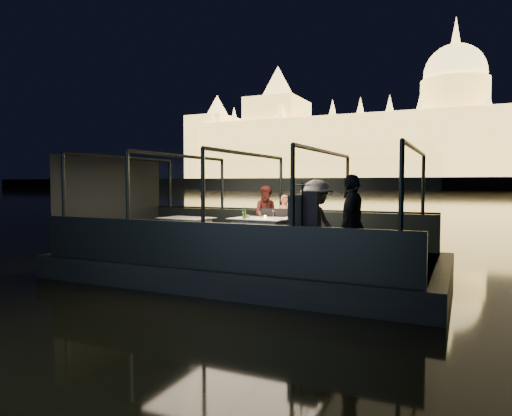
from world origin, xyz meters
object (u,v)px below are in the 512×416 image
at_px(chair_port_left, 263,229).
at_px(person_man_maroon, 267,217).
at_px(passenger_dark, 352,227).
at_px(wine_bottle, 245,213).
at_px(person_woman_coral, 285,217).
at_px(passenger_stripe, 317,224).
at_px(chair_port_right, 281,229).
at_px(coat_stand, 302,224).
at_px(dining_table_aft, 186,230).
at_px(dining_table_central, 261,233).

distance_m(chair_port_left, person_man_maroon, 0.40).
bearing_deg(passenger_dark, wine_bottle, -121.12).
xyz_separation_m(person_woman_coral, passenger_dark, (2.41, -2.91, 0.10)).
height_order(person_woman_coral, passenger_stripe, passenger_stripe).
relative_size(chair_port_right, wine_bottle, 3.27).
xyz_separation_m(chair_port_right, coat_stand, (1.63, -3.04, 0.45)).
relative_size(dining_table_aft, person_woman_coral, 1.01).
bearing_deg(person_man_maroon, dining_table_aft, -179.06).
xyz_separation_m(dining_table_central, person_man_maroon, (-0.15, 0.72, 0.36)).
relative_size(dining_table_central, coat_stand, 0.88).
xyz_separation_m(dining_table_central, chair_port_right, (0.34, 0.45, 0.06)).
bearing_deg(wine_bottle, chair_port_right, 51.52).
relative_size(dining_table_central, chair_port_left, 1.51).
bearing_deg(passenger_dark, coat_stand, -63.92).
bearing_deg(chair_port_right, dining_table_central, -137.06).
xyz_separation_m(coat_stand, person_man_maroon, (-2.11, 3.31, -0.15)).
distance_m(passenger_stripe, passenger_dark, 0.78).
distance_m(chair_port_left, chair_port_right, 0.49).
distance_m(coat_stand, passenger_dark, 0.91).
xyz_separation_m(person_man_maroon, passenger_stripe, (2.18, -2.66, 0.10)).
relative_size(passenger_stripe, wine_bottle, 5.79).
relative_size(coat_stand, person_woman_coral, 1.24).
bearing_deg(chair_port_right, chair_port_left, 169.92).
bearing_deg(dining_table_central, passenger_stripe, -43.68).
bearing_deg(dining_table_central, person_woman_coral, 63.13).
distance_m(dining_table_central, dining_table_aft, 2.21).
distance_m(dining_table_central, chair_port_right, 0.57).
height_order(dining_table_central, coat_stand, coat_stand).
bearing_deg(person_man_maroon, dining_table_central, -97.83).
distance_m(coat_stand, passenger_stripe, 0.66).
relative_size(chair_port_left, passenger_stripe, 0.56).
bearing_deg(chair_port_left, dining_table_aft, -172.31).
distance_m(dining_table_central, passenger_dark, 3.57).
height_order(chair_port_left, person_man_maroon, person_man_maroon).
bearing_deg(coat_stand, dining_table_central, 127.16).
bearing_deg(coat_stand, passenger_stripe, 83.94).
relative_size(passenger_stripe, passenger_dark, 0.95).
height_order(chair_port_right, passenger_dark, passenger_dark).
xyz_separation_m(dining_table_central, person_woman_coral, (0.36, 0.72, 0.36)).
distance_m(chair_port_left, wine_bottle, 0.93).
distance_m(dining_table_aft, coat_stand, 4.91).
bearing_deg(coat_stand, wine_bottle, 135.19).
xyz_separation_m(chair_port_right, passenger_stripe, (1.69, -2.39, 0.40)).
bearing_deg(passenger_dark, chair_port_right, -137.44).
relative_size(dining_table_central, passenger_dark, 0.80).
bearing_deg(person_woman_coral, chair_port_left, -176.65).
relative_size(dining_table_aft, coat_stand, 0.82).
xyz_separation_m(chair_port_right, person_man_maroon, (-0.49, 0.27, 0.30)).
height_order(chair_port_right, wine_bottle, wine_bottle).
height_order(coat_stand, passenger_stripe, coat_stand).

